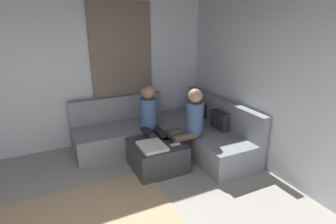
{
  "coord_description": "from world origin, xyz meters",
  "views": [
    {
      "loc": [
        1.84,
        -0.05,
        2.19
      ],
      "look_at": [
        -1.63,
        1.63,
        0.85
      ],
      "focal_mm": 28.5,
      "sensor_mm": 36.0,
      "label": 1
    }
  ],
  "objects": [
    {
      "name": "wall_back",
      "position": [
        0.0,
        2.94,
        1.35
      ],
      "size": [
        6.0,
        0.12,
        2.7
      ],
      "primitive_type": "cube",
      "color": "silver",
      "rests_on": "ground_plane"
    },
    {
      "name": "wall_left",
      "position": [
        -2.94,
        0.0,
        1.35
      ],
      "size": [
        0.12,
        6.0,
        2.7
      ],
      "primitive_type": "cube",
      "color": "silver",
      "rests_on": "ground_plane"
    },
    {
      "name": "curtain_panel",
      "position": [
        -2.84,
        1.3,
        1.25
      ],
      "size": [
        0.06,
        1.1,
        2.5
      ],
      "primitive_type": "cube",
      "color": "#726659",
      "rests_on": "ground_plane"
    },
    {
      "name": "sectional_couch",
      "position": [
        -2.08,
        1.88,
        0.28
      ],
      "size": [
        2.1,
        2.55,
        0.87
      ],
      "color": "gray",
      "rests_on": "ground_plane"
    },
    {
      "name": "ottoman",
      "position": [
        -1.53,
        1.39,
        0.21
      ],
      "size": [
        0.76,
        0.76,
        0.42
      ],
      "primitive_type": "cube",
      "color": "#333338",
      "rests_on": "ground_plane"
    },
    {
      "name": "folded_blanket",
      "position": [
        -1.43,
        1.27,
        0.44
      ],
      "size": [
        0.44,
        0.36,
        0.04
      ],
      "primitive_type": "cube",
      "color": "white",
      "rests_on": "ottoman"
    },
    {
      "name": "coffee_mug",
      "position": [
        -1.75,
        1.57,
        0.47
      ],
      "size": [
        0.08,
        0.08,
        0.1
      ],
      "primitive_type": "cylinder",
      "color": "#334C72",
      "rests_on": "ottoman"
    },
    {
      "name": "game_remote",
      "position": [
        -1.35,
        1.61,
        0.43
      ],
      "size": [
        0.05,
        0.15,
        0.02
      ],
      "primitive_type": "cube",
      "color": "white",
      "rests_on": "ottoman"
    },
    {
      "name": "person_on_couch_back",
      "position": [
        -1.5,
        1.93,
        0.66
      ],
      "size": [
        0.3,
        0.6,
        1.2
      ],
      "rotation": [
        0.0,
        0.0,
        3.14
      ],
      "color": "brown",
      "rests_on": "ground_plane"
    },
    {
      "name": "person_on_couch_side",
      "position": [
        -1.93,
        1.46,
        0.66
      ],
      "size": [
        0.6,
        0.3,
        1.2
      ],
      "rotation": [
        0.0,
        0.0,
        -1.57
      ],
      "color": "black",
      "rests_on": "ground_plane"
    }
  ]
}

